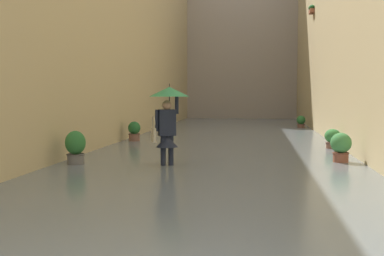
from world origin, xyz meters
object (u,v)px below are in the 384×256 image
(potted_plant_mid_left, at_px, (341,148))
(potted_plant_near_left, at_px, (333,140))
(potted_plant_mid_right, at_px, (170,119))
(potted_plant_far_left, at_px, (301,122))
(potted_plant_near_right, at_px, (75,148))
(potted_plant_far_right, at_px, (134,132))
(person_wading, at_px, (168,112))

(potted_plant_mid_left, relative_size, potted_plant_near_left, 1.18)
(potted_plant_mid_left, bearing_deg, potted_plant_mid_right, -62.22)
(potted_plant_mid_left, xyz_separation_m, potted_plant_near_left, (-0.25, -3.03, -0.08))
(potted_plant_far_left, distance_m, potted_plant_mid_right, 6.32)
(potted_plant_near_right, relative_size, potted_plant_near_left, 1.28)
(potted_plant_near_left, bearing_deg, potted_plant_far_right, -13.22)
(potted_plant_near_left, bearing_deg, potted_plant_near_right, 33.30)
(person_wading, bearing_deg, potted_plant_mid_right, -80.07)
(potted_plant_far_left, bearing_deg, potted_plant_mid_right, 3.41)
(potted_plant_far_right, relative_size, potted_plant_near_left, 1.13)
(person_wading, xyz_separation_m, potted_plant_near_left, (-4.22, -4.08, -0.95))
(potted_plant_mid_left, bearing_deg, potted_plant_near_left, -94.62)
(potted_plant_mid_right, xyz_separation_m, potted_plant_near_left, (-6.47, 8.78, -0.13))
(person_wading, distance_m, potted_plant_near_left, 5.95)
(person_wading, distance_m, potted_plant_mid_left, 4.20)
(potted_plant_far_right, distance_m, potted_plant_near_right, 5.69)
(person_wading, bearing_deg, potted_plant_near_right, 2.60)
(potted_plant_far_left, xyz_separation_m, potted_plant_mid_right, (6.31, 0.38, 0.13))
(potted_plant_mid_right, height_order, potted_plant_near_right, potted_plant_mid_right)
(person_wading, bearing_deg, potted_plant_far_left, -107.03)
(potted_plant_far_right, height_order, potted_plant_near_right, potted_plant_near_right)
(potted_plant_mid_right, height_order, potted_plant_far_right, potted_plant_mid_right)
(potted_plant_near_left, bearing_deg, potted_plant_mid_right, -53.61)
(potted_plant_far_left, bearing_deg, person_wading, 72.97)
(potted_plant_mid_left, bearing_deg, potted_plant_far_left, -90.39)
(potted_plant_near_right, bearing_deg, potted_plant_far_right, -89.59)
(potted_plant_near_right, bearing_deg, potted_plant_mid_left, -169.39)
(potted_plant_far_right, xyz_separation_m, potted_plant_near_left, (-6.41, 1.51, -0.04))
(person_wading, xyz_separation_m, potted_plant_mid_left, (-3.97, -1.05, -0.87))
(potted_plant_near_right, xyz_separation_m, potted_plant_near_left, (-6.37, -4.18, -0.10))
(potted_plant_far_right, relative_size, potted_plant_near_right, 0.88)
(potted_plant_far_right, distance_m, potted_plant_near_left, 6.58)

